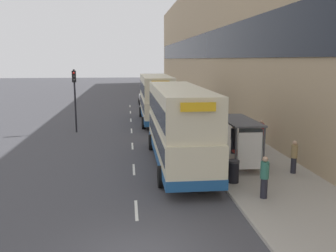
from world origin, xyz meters
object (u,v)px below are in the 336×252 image
bus_shelter (243,134)px  pedestrian_2 (261,134)px  pedestrian_3 (248,143)px  pedestrian_4 (294,157)px  pedestrian_at_shelter (264,177)px  litter_bin (233,171)px  traffic_light_far_kerb (75,90)px  double_decker_bus_ahead (156,98)px  car_0 (147,97)px  double_decker_bus_near (179,125)px  pedestrian_1 (234,139)px

bus_shelter → pedestrian_2: bus_shelter is taller
pedestrian_3 → pedestrian_4: pedestrian_3 is taller
pedestrian_at_shelter → pedestrian_2: bearing=70.9°
pedestrian_2 → litter_bin: size_ratio=1.75×
pedestrian_2 → traffic_light_far_kerb: 14.78m
double_decker_bus_ahead → car_0: 14.91m
pedestrian_at_shelter → pedestrian_2: 8.98m
double_decker_bus_near → pedestrian_3: size_ratio=6.49×
pedestrian_at_shelter → pedestrian_3: bearing=77.9°
pedestrian_3 → litter_bin: 4.60m
double_decker_bus_near → pedestrian_2: double_decker_bus_near is taller
pedestrian_2 → pedestrian_4: size_ratio=1.11×
pedestrian_2 → traffic_light_far_kerb: traffic_light_far_kerb is taller
double_decker_bus_near → pedestrian_at_shelter: bearing=-63.7°
pedestrian_1 → double_decker_bus_near: bearing=-154.1°
double_decker_bus_near → pedestrian_3: double_decker_bus_near is taller
double_decker_bus_near → litter_bin: bearing=-59.6°
double_decker_bus_near → bus_shelter: bearing=-17.5°
double_decker_bus_near → double_decker_bus_ahead: size_ratio=1.09×
pedestrian_at_shelter → litter_bin: size_ratio=1.68×
car_0 → traffic_light_far_kerb: bearing=-109.2°
bus_shelter → pedestrian_2: (2.42, 3.90, -0.80)m
pedestrian_2 → pedestrian_4: 5.34m
pedestrian_1 → litter_bin: size_ratio=1.69×
double_decker_bus_near → pedestrian_3: bearing=7.9°
pedestrian_3 → traffic_light_far_kerb: bearing=138.6°
pedestrian_3 → pedestrian_4: (1.37, -3.04, -0.03)m
litter_bin → traffic_light_far_kerb: 16.67m
bus_shelter → double_decker_bus_ahead: (-3.46, 15.39, 0.41)m
pedestrian_at_shelter → pedestrian_1: bearing=83.7°
pedestrian_3 → litter_bin: size_ratio=1.64×
double_decker_bus_ahead → traffic_light_far_kerb: size_ratio=2.05×
double_decker_bus_ahead → pedestrian_4: bearing=-71.5°
double_decker_bus_near → double_decker_bus_ahead: (-0.17, 14.36, -0.00)m
car_0 → double_decker_bus_near: bearing=-89.5°
pedestrian_4 → pedestrian_2: bearing=87.4°
pedestrian_3 → pedestrian_4: 3.33m
traffic_light_far_kerb → pedestrian_1: bearing=-39.2°
traffic_light_far_kerb → pedestrian_at_shelter: bearing=-58.7°
pedestrian_1 → pedestrian_3: 1.28m
pedestrian_2 → pedestrian_4: pedestrian_2 is taller
litter_bin → traffic_light_far_kerb: (-8.95, 13.81, 2.69)m
bus_shelter → pedestrian_1: size_ratio=2.37×
pedestrian_1 → pedestrian_3: (0.52, -1.17, -0.03)m
bus_shelter → litter_bin: (-1.22, -2.51, -1.21)m
double_decker_bus_ahead → pedestrian_2: size_ratio=5.56×
double_decker_bus_near → car_0: 29.24m
bus_shelter → double_decker_bus_near: double_decker_bus_near is taller
double_decker_bus_ahead → car_0: bearing=90.4°
bus_shelter → pedestrian_3: size_ratio=2.44×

